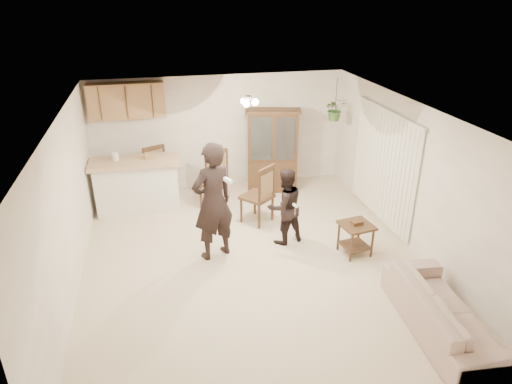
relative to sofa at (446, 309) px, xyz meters
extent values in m
plane|color=beige|center=(-2.07, 2.25, -0.37)|extent=(6.50, 6.50, 0.00)
cube|color=white|center=(-2.07, 2.25, 2.13)|extent=(5.50, 6.50, 0.02)
cube|color=white|center=(-2.07, 5.50, 0.88)|extent=(5.50, 0.02, 2.50)
cube|color=white|center=(-2.07, -1.00, 0.88)|extent=(5.50, 0.02, 2.50)
cube|color=white|center=(-4.82, 2.25, 0.88)|extent=(0.02, 6.50, 2.50)
cube|color=white|center=(0.68, 2.25, 0.88)|extent=(0.02, 6.50, 2.50)
cube|color=silver|center=(-3.92, 4.60, 0.13)|extent=(1.60, 0.55, 1.00)
cube|color=tan|center=(-3.92, 4.60, 0.68)|extent=(1.75, 0.70, 0.08)
cube|color=olive|center=(-3.97, 5.32, 1.73)|extent=(1.50, 0.34, 0.70)
imported|color=#225020|center=(0.23, 4.65, 1.48)|extent=(0.43, 0.37, 0.48)
cylinder|color=black|center=(0.23, 4.65, 1.81)|extent=(0.01, 0.01, 0.65)
imported|color=#BEAF9D|center=(0.00, 0.00, 0.00)|extent=(0.89, 1.93, 0.73)
imported|color=black|center=(-2.66, 2.55, 0.53)|extent=(0.77, 0.66, 1.80)
imported|color=black|center=(-1.39, 2.73, 0.31)|extent=(0.77, 0.67, 1.35)
cube|color=#311F12|center=(-1.01, 5.00, -0.01)|extent=(1.14, 0.67, 0.71)
cube|color=#311F12|center=(-1.01, 5.00, 0.88)|extent=(1.13, 0.62, 1.07)
cube|color=silver|center=(-1.01, 5.00, 0.88)|extent=(0.90, 0.24, 0.93)
cube|color=#311F12|center=(-1.01, 5.00, 1.43)|extent=(1.23, 0.71, 0.05)
cube|color=#311F12|center=(-0.32, 2.07, 0.17)|extent=(0.58, 0.58, 0.04)
cube|color=#311F12|center=(-0.32, 2.07, -0.21)|extent=(0.49, 0.49, 0.03)
cube|color=#311F12|center=(-0.32, 2.07, 0.22)|extent=(0.20, 0.15, 0.06)
cube|color=#311F12|center=(-3.44, 4.87, 0.16)|extent=(0.70, 0.70, 0.06)
cube|color=#976F4B|center=(-3.44, 4.87, 0.48)|extent=(0.37, 0.21, 0.46)
cube|color=#311F12|center=(-3.44, 4.87, 0.77)|extent=(0.45, 0.24, 0.09)
cube|color=#311F12|center=(-2.39, 4.48, 0.16)|extent=(0.70, 0.70, 0.06)
cube|color=#976F4B|center=(-2.39, 4.48, 0.48)|extent=(0.37, 0.21, 0.46)
cube|color=#311F12|center=(-2.39, 4.48, 0.78)|extent=(0.46, 0.24, 0.09)
cube|color=#311F12|center=(-1.69, 3.60, 0.16)|extent=(0.74, 0.74, 0.06)
cube|color=#976F4B|center=(-1.69, 3.60, 0.47)|extent=(0.33, 0.28, 0.45)
cube|color=#311F12|center=(-1.69, 3.60, 0.77)|extent=(0.40, 0.34, 0.09)
cube|color=white|center=(-2.48, 2.12, 1.18)|extent=(0.12, 0.18, 0.05)
cube|color=white|center=(-1.30, 2.42, 0.49)|extent=(0.07, 0.13, 0.04)
camera|label=1|loc=(-3.47, -4.09, 3.84)|focal=32.00mm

